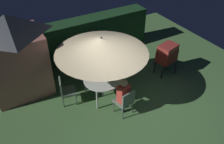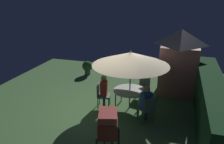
{
  "view_description": "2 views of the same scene",
  "coord_description": "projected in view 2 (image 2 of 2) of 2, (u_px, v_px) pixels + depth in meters",
  "views": [
    {
      "loc": [
        -3.1,
        -4.51,
        5.37
      ],
      "look_at": [
        -0.23,
        0.51,
        1.1
      ],
      "focal_mm": 38.52,
      "sensor_mm": 36.0,
      "label": 1
    },
    {
      "loc": [
        7.06,
        2.36,
        4.12
      ],
      "look_at": [
        -0.57,
        0.06,
        1.3
      ],
      "focal_mm": 36.23,
      "sensor_mm": 36.0,
      "label": 2
    }
  ],
  "objects": [
    {
      "name": "garden_shed",
      "position": [
        179.0,
        61.0,
        9.6
      ],
      "size": [
        1.88,
        1.63,
        2.71
      ],
      "color": "#B26B60",
      "rests_on": "ground"
    },
    {
      "name": "patio_table",
      "position": [
        130.0,
        91.0,
        8.32
      ],
      "size": [
        1.21,
        1.21,
        0.73
      ],
      "color": "white",
      "rests_on": "ground"
    },
    {
      "name": "chair_far_side",
      "position": [
        147.0,
        107.0,
        7.48
      ],
      "size": [
        0.65,
        0.65,
        0.9
      ],
      "color": "slate",
      "rests_on": "ground"
    },
    {
      "name": "ground_plane",
      "position": [
        106.0,
        110.0,
        8.39
      ],
      "size": [
        11.0,
        11.0,
        0.0
      ],
      "primitive_type": "plane",
      "color": "#47703D"
    },
    {
      "name": "person_in_red",
      "position": [
        104.0,
        88.0,
        8.38
      ],
      "size": [
        0.38,
        0.3,
        1.26
      ],
      "color": "#CC3D33",
      "rests_on": "ground"
    },
    {
      "name": "person_in_blue",
      "position": [
        146.0,
        99.0,
        7.46
      ],
      "size": [
        0.41,
        0.41,
        1.26
      ],
      "color": "#3866B2",
      "rests_on": "ground"
    },
    {
      "name": "chair_near_shed",
      "position": [
        102.0,
        94.0,
        8.47
      ],
      "size": [
        0.54,
        0.54,
        0.9
      ],
      "color": "slate",
      "rests_on": "ground"
    },
    {
      "name": "bbq_grill",
      "position": [
        108.0,
        124.0,
        5.94
      ],
      "size": [
        0.81,
        0.66,
        1.2
      ],
      "color": "maroon",
      "rests_on": "ground"
    },
    {
      "name": "chair_toward_hedge",
      "position": [
        143.0,
        85.0,
        9.32
      ],
      "size": [
        0.57,
        0.57,
        0.9
      ],
      "color": "slate",
      "rests_on": "ground"
    },
    {
      "name": "hedge_backdrop",
      "position": [
        210.0,
        104.0,
        7.18
      ],
      "size": [
        5.87,
        0.74,
        1.53
      ],
      "color": "#193D1E",
      "rests_on": "ground"
    },
    {
      "name": "potted_plant_by_shed",
      "position": [
        87.0,
        67.0,
        11.85
      ],
      "size": [
        0.53,
        0.53,
        0.74
      ],
      "color": "#4C4C51",
      "rests_on": "ground"
    },
    {
      "name": "patio_umbrella",
      "position": [
        131.0,
        59.0,
        7.9
      ],
      "size": [
        2.74,
        2.74,
        2.21
      ],
      "color": "#4C4C51",
      "rests_on": "ground"
    }
  ]
}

